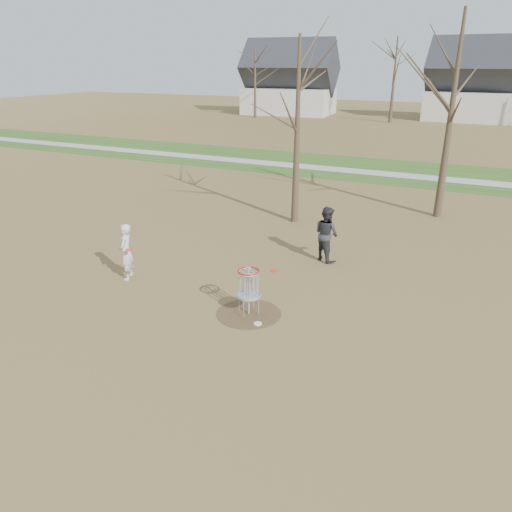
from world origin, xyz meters
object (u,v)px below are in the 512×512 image
at_px(disc_grounded, 258,324).
at_px(disc_golf_basket, 249,284).
at_px(player_throwing, 326,234).
at_px(player_standing, 126,252).

bearing_deg(disc_grounded, disc_golf_basket, 137.93).
bearing_deg(player_throwing, disc_golf_basket, 113.39).
relative_size(player_standing, player_throwing, 0.94).
relative_size(player_throwing, disc_golf_basket, 1.43).
bearing_deg(player_throwing, player_standing, 70.37).
xyz_separation_m(player_throwing, disc_grounded, (-0.15, -5.19, -0.94)).
distance_m(player_standing, disc_golf_basket, 4.59).
bearing_deg(disc_grounded, player_throwing, 88.32).
xyz_separation_m(player_standing, player_throwing, (5.20, 4.27, 0.06)).
relative_size(player_throwing, disc_grounded, 8.76).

